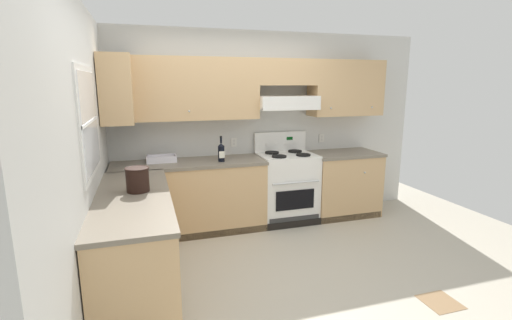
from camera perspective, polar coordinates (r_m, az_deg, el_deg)
ground_plane at (r=3.89m, az=1.72°, el=-16.74°), size 7.04×7.04×0.00m
floor_accent_tile at (r=3.77m, az=26.82°, el=-19.14°), size 0.30×0.30×0.01m
wall_back at (r=5.01m, az=0.55°, el=7.45°), size 4.68×0.57×2.55m
wall_left at (r=3.53m, az=-24.70°, el=2.29°), size 0.47×4.00×2.55m
counter_back_run at (r=4.86m, az=-1.44°, el=-5.06°), size 3.60×0.65×0.91m
counter_left_run at (r=3.53m, az=-18.16°, el=-12.38°), size 0.63×1.91×0.91m
stove at (r=5.04m, az=4.81°, el=-4.16°), size 0.76×0.62×1.20m
wine_bottle at (r=4.55m, az=-5.45°, el=1.29°), size 0.08×0.08×0.32m
bowl at (r=4.68m, az=-14.54°, el=0.06°), size 0.36×0.22×0.08m
bucket at (r=3.44m, az=-18.01°, el=-2.83°), size 0.21×0.21×0.22m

